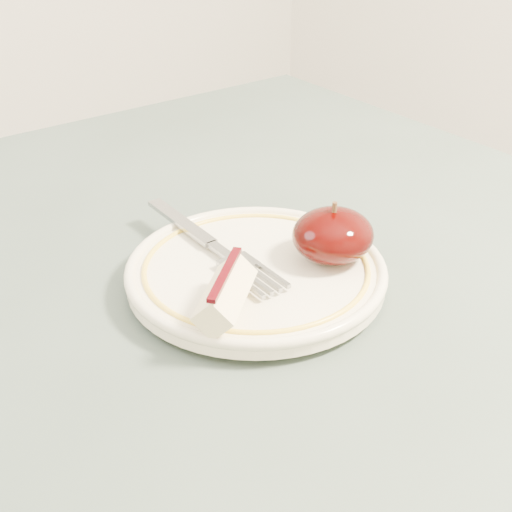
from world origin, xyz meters
TOP-DOWN VIEW (x-y plane):
  - table at (0.00, 0.00)m, footprint 0.90×0.90m
  - plate at (0.06, 0.01)m, footprint 0.21×0.21m
  - apple_half at (0.11, -0.02)m, footprint 0.07×0.06m
  - apple_wedge at (0.00, -0.03)m, footprint 0.07×0.07m
  - fork at (0.04, 0.05)m, footprint 0.03×0.18m

SIDE VIEW (x-z plane):
  - table at x=0.00m, z-range 0.29..1.04m
  - plate at x=0.06m, z-range 0.75..0.77m
  - fork at x=0.04m, z-range 0.77..0.78m
  - apple_wedge at x=0.00m, z-range 0.77..0.80m
  - apple_half at x=0.11m, z-range 0.76..0.81m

